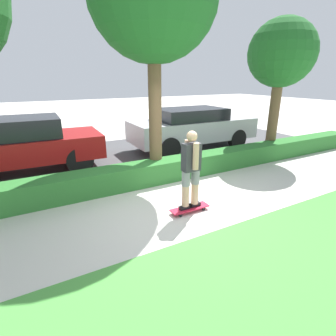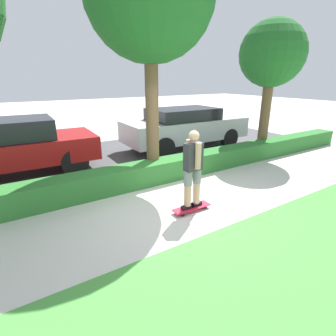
{
  "view_description": "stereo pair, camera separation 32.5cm",
  "coord_description": "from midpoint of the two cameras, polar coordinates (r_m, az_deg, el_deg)",
  "views": [
    {
      "loc": [
        -2.53,
        -4.1,
        2.55
      ],
      "look_at": [
        0.05,
        0.6,
        0.7
      ],
      "focal_mm": 28.0,
      "sensor_mm": 36.0,
      "label": 1
    },
    {
      "loc": [
        -2.81,
        -3.93,
        2.55
      ],
      "look_at": [
        0.05,
        0.6,
        0.7
      ],
      "focal_mm": 28.0,
      "sensor_mm": 36.0,
      "label": 2
    }
  ],
  "objects": [
    {
      "name": "ground_plane",
      "position": [
        5.45,
        1.24,
        -8.88
      ],
      "size": [
        60.0,
        60.0,
        0.0
      ],
      "primitive_type": "plane",
      "color": "beige"
    },
    {
      "name": "grass_lawn_strip",
      "position": [
        3.83,
        29.87,
        -25.8
      ],
      "size": [
        16.58,
        4.0,
        0.01
      ],
      "color": "#47933D",
      "rests_on": "ground_plane"
    },
    {
      "name": "street_asphalt",
      "position": [
        9.0,
        -13.65,
        2.05
      ],
      "size": [
        16.58,
        5.0,
        0.01
      ],
      "color": "#474749",
      "rests_on": "ground_plane"
    },
    {
      "name": "hedge_row",
      "position": [
        6.62,
        -6.39,
        -1.23
      ],
      "size": [
        16.58,
        0.6,
        0.55
      ],
      "color": "#2D702D",
      "rests_on": "ground_plane"
    },
    {
      "name": "skateboard",
      "position": [
        5.35,
        3.4,
        -8.63
      ],
      "size": [
        0.82,
        0.24,
        0.09
      ],
      "color": "red",
      "rests_on": "ground_plane"
    },
    {
      "name": "skater_person",
      "position": [
        5.02,
        3.59,
        -0.06
      ],
      "size": [
        0.48,
        0.4,
        1.56
      ],
      "color": "black",
      "rests_on": "skateboard"
    },
    {
      "name": "tree_far",
      "position": [
        9.56,
        20.73,
        21.9
      ],
      "size": [
        2.07,
        2.07,
        4.31
      ],
      "color": "brown",
      "rests_on": "ground_plane"
    },
    {
      "name": "parked_car_front",
      "position": [
        8.23,
        -31.14,
        4.12
      ],
      "size": [
        4.08,
        1.93,
        1.54
      ],
      "rotation": [
        0.0,
        0.0,
        -0.03
      ],
      "color": "maroon",
      "rests_on": "ground_plane"
    },
    {
      "name": "parked_car_middle",
      "position": [
        9.94,
        2.84,
        8.98
      ],
      "size": [
        4.74,
        1.88,
        1.51
      ],
      "rotation": [
        0.0,
        0.0,
        -0.02
      ],
      "color": "#B7B7BC",
      "rests_on": "ground_plane"
    }
  ]
}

